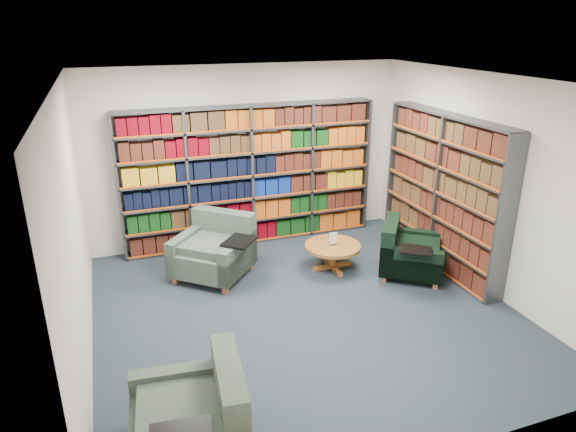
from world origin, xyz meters
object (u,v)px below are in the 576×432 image
object	(u,v)px
chair_teal_left	(216,251)
chair_teal_front	(199,421)
chair_green_right	(407,254)
coffee_table	(333,250)

from	to	relation	value
chair_teal_left	chair_teal_front	xyz separation A→B (m)	(-0.84, -3.19, -0.01)
chair_teal_left	chair_teal_front	world-z (taller)	chair_teal_left
chair_teal_left	chair_green_right	size ratio (longest dim) A/B	1.12
chair_green_right	chair_teal_front	distance (m)	4.07
chair_teal_left	chair_teal_front	bearing A→B (deg)	-104.82
chair_teal_left	chair_teal_front	size ratio (longest dim) A/B	1.18
chair_teal_left	chair_green_right	xyz separation A→B (m)	(2.53, -0.92, -0.04)
chair_green_right	chair_teal_front	size ratio (longest dim) A/B	1.05
chair_teal_front	coffee_table	size ratio (longest dim) A/B	1.41
chair_teal_left	chair_green_right	distance (m)	2.70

